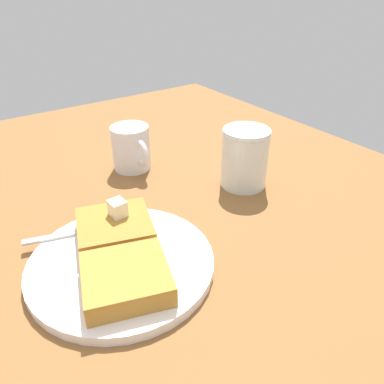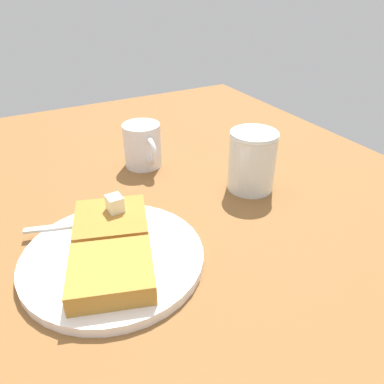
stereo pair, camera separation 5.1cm
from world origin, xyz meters
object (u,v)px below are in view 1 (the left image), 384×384
Objects in this scene: fork at (96,229)px; syrup_jar at (245,159)px; coffee_mug at (132,148)px; plate at (122,263)px.

syrup_jar is at bearing 89.12° from fork.
fork is at bearing -90.88° from syrup_jar.
coffee_mug is (-15.20, 13.29, 2.47)cm from fork.
plate is 1.40× the size of fork.
syrup_jar reaches higher than fork.
plate is at bearing 1.19° from fork.
coffee_mug is (-15.59, -12.14, -0.65)cm from syrup_jar.
plate is at bearing -30.46° from coffee_mug.
fork is at bearing -41.16° from coffee_mug.
fork is (-7.15, -0.15, 0.71)cm from plate.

